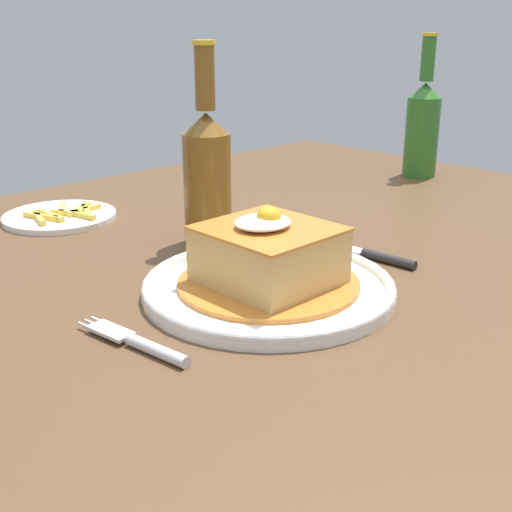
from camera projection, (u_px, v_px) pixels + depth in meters
dining_table at (257, 320)px, 0.88m from camera, size 1.42×1.08×0.72m
main_plate at (268, 286)px, 0.74m from camera, size 0.28×0.28×0.02m
sandwich_meal at (268, 258)px, 0.73m from camera, size 0.20×0.20×0.09m
fork at (141, 344)px, 0.62m from camera, size 0.03×0.14×0.01m
knife at (372, 255)px, 0.85m from camera, size 0.03×0.17×0.01m
beer_bottle_amber at (209, 171)px, 0.88m from camera, size 0.06×0.06×0.27m
beer_bottle_green at (423, 124)px, 1.27m from camera, size 0.06×0.06×0.27m
side_plate_fries at (60, 216)px, 1.02m from camera, size 0.17×0.17×0.02m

